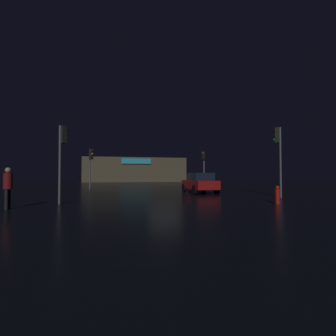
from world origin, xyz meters
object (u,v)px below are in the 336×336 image
traffic_signal_main (62,145)px  fire_hydrant (277,195)px  car_near (200,183)px  traffic_signal_opposite (278,146)px  traffic_signal_cross_left (204,162)px  store_building (135,170)px  pedestrian (8,185)px  traffic_signal_cross_right (91,160)px

traffic_signal_main → fire_hydrant: bearing=-11.9°
fire_hydrant → car_near: bearing=99.8°
traffic_signal_opposite → traffic_signal_cross_left: size_ratio=1.10×
traffic_signal_main → store_building: bearing=80.8°
traffic_signal_main → traffic_signal_opposite: traffic_signal_opposite is taller
traffic_signal_opposite → pedestrian: (-14.57, -2.61, -2.29)m
traffic_signal_cross_left → traffic_signal_cross_right: traffic_signal_cross_left is taller
car_near → traffic_signal_cross_left: bearing=67.8°
traffic_signal_main → traffic_signal_cross_left: traffic_signal_cross_left is taller
traffic_signal_main → traffic_signal_opposite: (12.79, 0.97, 0.39)m
traffic_signal_opposite → traffic_signal_cross_right: 16.90m
traffic_signal_cross_left → traffic_signal_main: bearing=-132.7°
traffic_signal_cross_right → pedestrian: size_ratio=2.31×
traffic_signal_cross_right → traffic_signal_opposite: bearing=-41.6°
store_building → traffic_signal_cross_right: 28.77m
traffic_signal_cross_left → store_building: bearing=101.9°
traffic_signal_cross_right → traffic_signal_main: bearing=-90.8°
pedestrian → fire_hydrant: 12.22m
store_building → fire_hydrant: 42.67m
store_building → traffic_signal_opposite: bearing=-80.9°
traffic_signal_cross_right → car_near: traffic_signal_cross_right is taller
car_near → store_building: bearing=94.2°
pedestrian → fire_hydrant: (12.19, -0.56, -0.57)m
traffic_signal_main → pedestrian: size_ratio=2.22×
traffic_signal_cross_left → traffic_signal_opposite: bearing=-87.4°
store_building → car_near: size_ratio=5.19×
traffic_signal_cross_right → fire_hydrant: size_ratio=4.45×
traffic_signal_opposite → car_near: traffic_signal_opposite is taller
traffic_signal_cross_left → pedestrian: size_ratio=2.33×
traffic_signal_cross_left → car_near: size_ratio=1.00×
car_near → fire_hydrant: car_near is taller
store_building → pedestrian: store_building is taller
traffic_signal_cross_right → car_near: size_ratio=0.99×
traffic_signal_main → traffic_signal_cross_left: (12.23, 13.27, -0.06)m
store_building → traffic_signal_opposite: (6.26, -39.28, 0.78)m
traffic_signal_cross_left → traffic_signal_cross_right: bearing=-174.9°
fire_hydrant → traffic_signal_cross_left: bearing=83.3°
traffic_signal_cross_right → pedestrian: traffic_signal_cross_right is taller
pedestrian → car_near: bearing=33.5°
store_building → traffic_signal_cross_right: store_building is taller
car_near → fire_hydrant: 7.86m
car_near → pedestrian: pedestrian is taller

